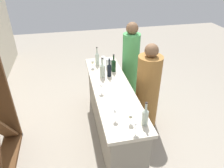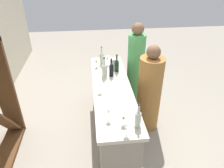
# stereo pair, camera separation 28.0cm
# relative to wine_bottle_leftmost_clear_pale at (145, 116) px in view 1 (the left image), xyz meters

# --- Properties ---
(ground_plane) EXTENTS (12.00, 12.00, 0.00)m
(ground_plane) POSITION_rel_wine_bottle_leftmost_clear_pale_xyz_m (0.91, 0.20, -1.03)
(ground_plane) COLOR #9E9384
(bar_counter) EXTENTS (2.23, 0.58, 0.91)m
(bar_counter) POSITION_rel_wine_bottle_leftmost_clear_pale_xyz_m (0.91, 0.20, -0.57)
(bar_counter) COLOR gray
(bar_counter) RESTS_ON ground
(wine_bottle_leftmost_clear_pale) EXTENTS (0.07, 0.07, 0.31)m
(wine_bottle_leftmost_clear_pale) POSITION_rel_wine_bottle_leftmost_clear_pale_xyz_m (0.00, 0.00, 0.00)
(wine_bottle_leftmost_clear_pale) COLOR #B7C6B2
(wine_bottle_leftmost_clear_pale) RESTS_ON bar_counter
(wine_bottle_second_left_clear_pale) EXTENTS (0.08, 0.08, 0.34)m
(wine_bottle_second_left_clear_pale) POSITION_rel_wine_bottle_leftmost_clear_pale_xyz_m (1.25, 0.28, 0.01)
(wine_bottle_second_left_clear_pale) COLOR #B7C6B2
(wine_bottle_second_left_clear_pale) RESTS_ON bar_counter
(wine_bottle_center_near_black) EXTENTS (0.07, 0.07, 0.31)m
(wine_bottle_center_near_black) POSITION_rel_wine_bottle_leftmost_clear_pale_xyz_m (1.25, 0.17, -0.00)
(wine_bottle_center_near_black) COLOR black
(wine_bottle_center_near_black) RESTS_ON bar_counter
(wine_bottle_second_right_dark_green) EXTENTS (0.07, 0.07, 0.31)m
(wine_bottle_second_right_dark_green) POSITION_rel_wine_bottle_leftmost_clear_pale_xyz_m (1.41, 0.06, -0.00)
(wine_bottle_second_right_dark_green) COLOR black
(wine_bottle_second_right_dark_green) RESTS_ON bar_counter
(wine_bottle_rightmost_clear_pale) EXTENTS (0.07, 0.07, 0.33)m
(wine_bottle_rightmost_clear_pale) POSITION_rel_wine_bottle_leftmost_clear_pale_xyz_m (1.74, 0.29, 0.01)
(wine_bottle_rightmost_clear_pale) COLOR #B7C6B2
(wine_bottle_rightmost_clear_pale) RESTS_ON bar_counter
(wine_glass_near_left) EXTENTS (0.07, 0.07, 0.16)m
(wine_glass_near_left) POSITION_rel_wine_bottle_leftmost_clear_pale_xyz_m (-0.10, 0.15, -0.00)
(wine_glass_near_left) COLOR white
(wine_glass_near_left) RESTS_ON bar_counter
(wine_glass_near_center) EXTENTS (0.06, 0.06, 0.14)m
(wine_glass_near_center) POSITION_rel_wine_bottle_leftmost_clear_pale_xyz_m (0.05, 0.16, -0.03)
(wine_glass_near_center) COLOR white
(wine_glass_near_center) RESTS_ON bar_counter
(wine_glass_near_right) EXTENTS (0.07, 0.07, 0.16)m
(wine_glass_near_right) POSITION_rel_wine_bottle_leftmost_clear_pale_xyz_m (1.70, 0.19, -0.01)
(wine_glass_near_right) COLOR white
(wine_glass_near_right) RESTS_ON bar_counter
(wine_glass_far_left) EXTENTS (0.07, 0.07, 0.16)m
(wine_glass_far_left) POSITION_rel_wine_bottle_leftmost_clear_pale_xyz_m (0.16, 0.32, -0.01)
(wine_glass_far_left) COLOR white
(wine_glass_far_left) RESTS_ON bar_counter
(wine_glass_far_center) EXTENTS (0.07, 0.07, 0.15)m
(wine_glass_far_center) POSITION_rel_wine_bottle_leftmost_clear_pale_xyz_m (0.78, 0.38, -0.01)
(wine_glass_far_center) COLOR white
(wine_glass_far_center) RESTS_ON bar_counter
(wine_glass_far_right) EXTENTS (0.07, 0.07, 0.14)m
(wine_glass_far_right) POSITION_rel_wine_bottle_leftmost_clear_pale_xyz_m (1.62, 0.39, -0.02)
(wine_glass_far_right) COLOR white
(wine_glass_far_right) RESTS_ON bar_counter
(water_pitcher) EXTENTS (0.11, 0.11, 0.17)m
(water_pitcher) POSITION_rel_wine_bottle_leftmost_clear_pale_xyz_m (1.56, 0.11, -0.03)
(water_pitcher) COLOR silver
(water_pitcher) RESTS_ON bar_counter
(person_left_guest) EXTENTS (0.35, 0.35, 1.64)m
(person_left_guest) POSITION_rel_wine_bottle_leftmost_clear_pale_xyz_m (1.78, -0.36, -0.26)
(person_left_guest) COLOR #4CA559
(person_left_guest) RESTS_ON ground
(person_center_guest) EXTENTS (0.40, 0.40, 1.52)m
(person_center_guest) POSITION_rel_wine_bottle_leftmost_clear_pale_xyz_m (1.00, -0.43, -0.34)
(person_center_guest) COLOR #9E6B33
(person_center_guest) RESTS_ON ground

